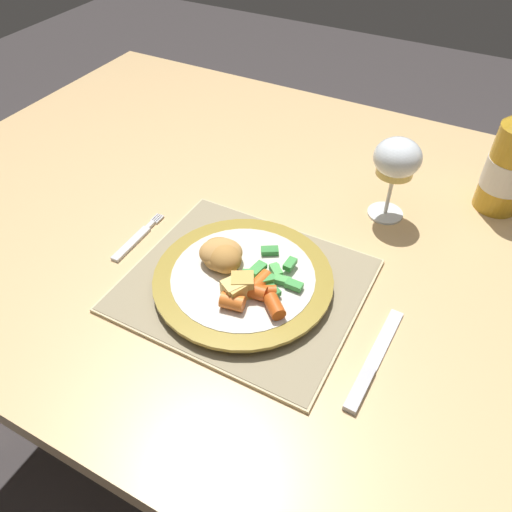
% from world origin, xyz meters
% --- Properties ---
extents(ground_plane, '(6.00, 6.00, 0.00)m').
position_xyz_m(ground_plane, '(0.00, 0.00, 0.00)').
color(ground_plane, '#383333').
extents(dining_table, '(1.47, 0.97, 0.74)m').
position_xyz_m(dining_table, '(0.00, 0.00, 0.66)').
color(dining_table, tan).
rests_on(dining_table, ground).
extents(placemat, '(0.34, 0.30, 0.01)m').
position_xyz_m(placemat, '(0.00, -0.16, 0.74)').
color(placemat, '#CCB789').
rests_on(placemat, dining_table).
extents(dinner_plate, '(0.27, 0.27, 0.02)m').
position_xyz_m(dinner_plate, '(0.00, -0.16, 0.76)').
color(dinner_plate, silver).
rests_on(dinner_plate, placemat).
extents(breaded_croquettes, '(0.09, 0.08, 0.04)m').
position_xyz_m(breaded_croquettes, '(-0.04, -0.16, 0.78)').
color(breaded_croquettes, '#B77F3D').
rests_on(breaded_croquettes, dinner_plate).
extents(green_beans_pile, '(0.09, 0.10, 0.02)m').
position_xyz_m(green_beans_pile, '(0.04, -0.15, 0.77)').
color(green_beans_pile, green).
rests_on(green_beans_pile, dinner_plate).
extents(glazed_carrots, '(0.09, 0.08, 0.02)m').
position_xyz_m(glazed_carrots, '(0.04, -0.20, 0.78)').
color(glazed_carrots, orange).
rests_on(glazed_carrots, dinner_plate).
extents(fork, '(0.02, 0.13, 0.01)m').
position_xyz_m(fork, '(-0.21, -0.16, 0.74)').
color(fork, silver).
rests_on(fork, dining_table).
extents(table_knife, '(0.02, 0.18, 0.01)m').
position_xyz_m(table_knife, '(0.22, -0.21, 0.74)').
color(table_knife, silver).
rests_on(table_knife, dining_table).
extents(wine_glass, '(0.08, 0.08, 0.15)m').
position_xyz_m(wine_glass, '(0.13, 0.11, 0.85)').
color(wine_glass, silver).
rests_on(wine_glass, dining_table).
extents(bottle, '(0.08, 0.08, 0.26)m').
position_xyz_m(bottle, '(0.30, 0.22, 0.83)').
color(bottle, gold).
rests_on(bottle, dining_table).
extents(roast_potatoes, '(0.05, 0.05, 0.03)m').
position_xyz_m(roast_potatoes, '(0.01, -0.20, 0.78)').
color(roast_potatoes, gold).
rests_on(roast_potatoes, dinner_plate).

